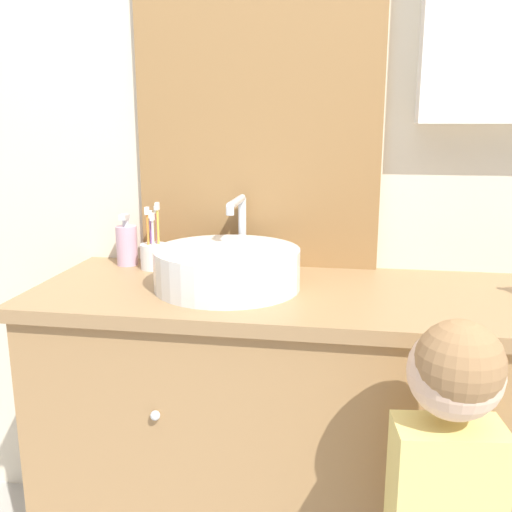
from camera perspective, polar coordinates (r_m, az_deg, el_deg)
name	(u,v)px	position (r m, az deg, el deg)	size (l,w,h in m)	color
wall_back	(319,134)	(1.73, 6.34, 12.08)	(3.20, 0.18, 2.50)	beige
vanity_counter	(298,441)	(1.68, 4.23, -17.98)	(1.42, 0.54, 0.88)	#A37A4C
sink_basin	(228,267)	(1.51, -2.83, -1.09)	(0.39, 0.44, 0.22)	white
toothbrush_holder	(154,253)	(1.73, -10.18, 0.26)	(0.08, 0.08, 0.20)	silver
soap_dispenser	(127,245)	(1.79, -12.80, 1.12)	(0.06, 0.06, 0.16)	#CCA3BC
child_figure	(444,505)	(1.25, 18.33, -22.57)	(0.22, 0.48, 0.98)	slate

